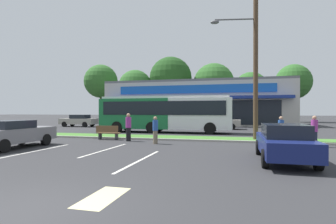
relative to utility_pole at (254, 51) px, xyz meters
name	(u,v)px	position (x,y,z in m)	size (l,w,h in m)	color
ground_plane	(25,212)	(-4.95, -13.78, -5.81)	(240.00, 240.00, 0.00)	#2D2D30
grass_median	(179,138)	(-4.95, 0.22, -5.75)	(56.00, 2.20, 0.12)	#427A2D
curb_lip	(175,140)	(-4.95, -1.00, -5.75)	(56.00, 0.24, 0.12)	#99968C
parking_stripe_0	(38,151)	(-10.43, -7.02, -5.80)	(0.12, 4.80, 0.01)	silver
parking_stripe_1	(106,150)	(-7.35, -5.94, -5.80)	(0.12, 4.80, 0.01)	silver
parking_stripe_2	(140,160)	(-4.70, -8.16, -5.80)	(0.12, 4.80, 0.01)	silver
lot_arrow	(103,197)	(-3.93, -12.62, -5.80)	(0.70, 1.60, 0.01)	beige
storefront_building	(199,103)	(-6.50, 21.52, -2.75)	(25.29, 11.93, 6.12)	#BCB7AD
tree_far_left	(101,81)	(-27.56, 30.80, 2.09)	(6.69, 6.69, 11.26)	#473323
tree_left	(135,87)	(-19.54, 29.10, 0.69)	(6.25, 6.25, 9.64)	#473323
tree_mid_left	(171,78)	(-13.19, 31.08, 2.34)	(7.98, 7.98, 12.14)	#473323
tree_mid	(214,84)	(-5.31, 32.95, 1.28)	(7.62, 7.62, 10.91)	#473323
tree_mid_right	(251,89)	(1.36, 32.41, 0.07)	(6.12, 6.12, 8.95)	#473323
tree_right	(293,82)	(8.54, 32.94, 1.23)	(6.13, 6.13, 10.12)	#473323
utility_pole	(254,51)	(0.00, 0.00, 0.00)	(3.12, 2.39, 10.91)	#4C3826
city_bus	(165,113)	(-7.33, 5.31, -4.04)	(11.92, 2.71, 3.25)	#196638
bus_stop_bench	(108,132)	(-9.46, -1.58, -5.30)	(1.60, 0.45, 0.95)	brown
car_0	(219,122)	(-2.92, 11.09, -5.03)	(4.43, 1.96, 1.52)	#9E998C
car_1	(284,142)	(0.72, -7.02, -5.07)	(1.85, 4.62, 1.43)	navy
car_2	(13,134)	(-12.31, -6.61, -5.05)	(1.90, 4.59, 1.45)	slate
car_3	(79,120)	(-19.96, 11.21, -5.04)	(4.52, 1.87, 1.48)	#9E998C
car_5	(139,121)	(-12.12, 11.50, -5.02)	(4.46, 2.00, 1.53)	navy
pedestrian_near_bench	(314,131)	(3.03, -2.04, -4.96)	(0.34, 0.34, 1.68)	#1E2338
pedestrian_by_pole	(128,127)	(-7.77, -2.04, -4.91)	(0.36, 0.36, 1.78)	black
pedestrian_mid	(281,130)	(1.43, -1.50, -4.99)	(0.33, 0.33, 1.63)	#726651
pedestrian_far	(155,130)	(-5.69, -2.94, -5.00)	(0.33, 0.33, 1.61)	#726651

